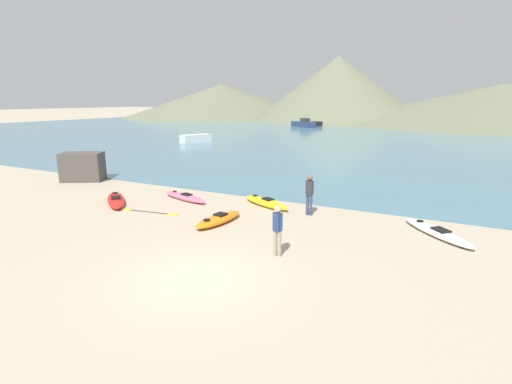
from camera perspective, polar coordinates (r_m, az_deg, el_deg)
The scene contains 17 objects.
ground_plane at distance 11.46m, azimuth -8.33°, elevation -12.15°, with size 400.00×400.00×0.00m, color tan.
bay_water at distance 52.91m, azimuth 21.17°, elevation 6.97°, with size 160.00×70.00×0.06m, color teal.
far_hill_left at distance 113.12m, azimuth -4.93°, elevation 12.84°, with size 53.73×53.73×8.97m, color #6B7056.
far_hill_midleft at distance 95.02m, azimuth 11.60°, elevation 14.23°, with size 39.65×39.65×14.42m, color #6B7056.
far_hill_midright at distance 98.95m, azimuth 31.65°, elevation 10.69°, with size 72.34×72.34×8.04m, color #6B7056.
kayak_on_sand_0 at distance 20.05m, azimuth -10.13°, elevation -0.71°, with size 3.13×1.42×0.34m.
kayak_on_sand_1 at distance 16.12m, azimuth -5.39°, elevation -3.91°, with size 1.00×2.70×0.37m.
kayak_on_sand_2 at distance 16.09m, azimuth 24.48°, elevation -5.23°, with size 2.98×3.10×0.30m.
kayak_on_sand_3 at distance 20.32m, azimuth -19.37°, elevation -1.08°, with size 3.05×2.79×0.34m.
kayak_on_sand_4 at distance 18.59m, azimuth 1.42°, elevation -1.49°, with size 2.98×1.82×0.41m.
person_near_foreground at distance 12.55m, azimuth 3.09°, elevation -5.07°, with size 0.34×0.24×1.66m.
person_near_waterline at distance 17.13m, azimuth 7.65°, elevation -0.03°, with size 0.36×0.24×1.76m.
moored_boat_0 at distance 46.98m, azimuth -8.59°, elevation 7.60°, with size 2.48×3.84×0.87m.
moored_boat_1 at distance 74.96m, azimuth 7.82°, elevation 9.60°, with size 3.51×4.61×0.84m.
moored_boat_3 at distance 72.81m, azimuth 6.77°, elevation 9.64°, with size 5.52×4.45×1.59m.
loose_paddle at distance 18.24m, azimuth -14.94°, elevation -2.78°, with size 2.78×0.59×0.03m.
shoreline_rock at distance 26.56m, azimuth -23.53°, elevation 3.33°, with size 2.36×1.46×1.72m, color #4C4742.
Camera 1 is at (6.23, -8.30, 4.86)m, focal length 28.00 mm.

